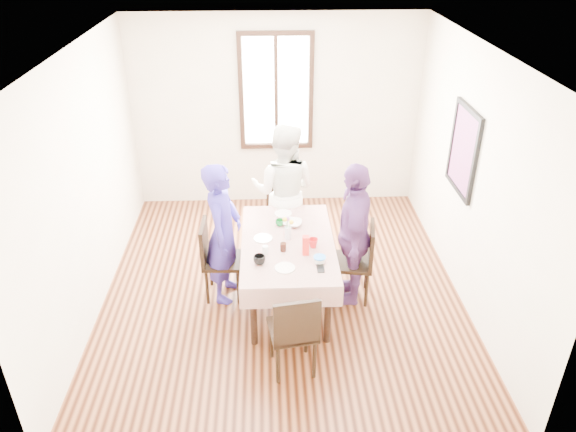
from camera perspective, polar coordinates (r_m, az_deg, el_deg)
The scene contains 30 objects.
ground at distance 6.36m, azimuth -0.62°, elevation -7.51°, with size 4.50×4.50×0.00m, color black.
back_wall at distance 7.75m, azimuth -1.23°, elevation 10.73°, with size 4.00×4.00×0.00m, color beige.
right_wall at distance 6.05m, azimuth 18.65°, elevation 3.69°, with size 4.50×4.50×0.00m, color beige.
window_frame at distance 7.64m, azimuth -1.25°, elevation 12.82°, with size 1.02×0.06×1.62m, color black.
window_pane at distance 7.65m, azimuth -1.25°, elevation 12.84°, with size 0.90×0.02×1.50m, color white.
art_poster at distance 6.22m, azimuth 17.88°, elevation 6.55°, with size 0.04×0.76×0.96m, color red.
dining_table at distance 5.96m, azimuth -0.02°, elevation -5.86°, with size 0.85×1.50×0.75m, color black.
tablecloth at distance 5.75m, azimuth -0.02°, elevation -2.75°, with size 0.97×1.62×0.01m, color #530701.
chair_left at distance 6.05m, azimuth -6.81°, elevation -4.60°, with size 0.42×0.42×0.91m, color black.
chair_right at distance 6.02m, azimuth 6.73°, elevation -4.78°, with size 0.42×0.42×0.91m, color black.
chair_far at distance 6.79m, azimuth -0.39°, elevation -0.33°, with size 0.42×0.42×0.91m, color black.
chair_near at distance 5.10m, azimuth 0.48°, elevation -11.76°, with size 0.42×0.42×0.91m, color black.
person_left at distance 5.86m, azimuth -6.82°, elevation -1.80°, with size 0.58×0.38×1.60m, color #342690.
person_far at distance 6.59m, azimuth -0.39°, elevation 2.57°, with size 0.82×0.64×1.70m, color white.
person_right at distance 5.83m, azimuth 6.75°, elevation -1.87°, with size 0.95×0.40×1.63m, color #5E3471.
mug_black at distance 5.38m, azimuth -3.01°, elevation -4.59°, with size 0.12×0.12×0.09m, color black.
mug_flag at distance 5.64m, azimuth 2.64°, elevation -2.83°, with size 0.10×0.10×0.10m, color red.
mug_green at distance 6.02m, azimuth -0.88°, elevation -0.70°, with size 0.09×0.09×0.07m, color #0C7226.
serving_bowl at distance 6.03m, azimuth 0.48°, elevation -0.76°, with size 0.21×0.21×0.05m, color white.
juice_carton at distance 5.49m, azimuth 1.86°, elevation -3.10°, with size 0.07×0.07×0.21m, color red.
butter_tub at distance 5.42m, azimuth 3.32°, elevation -4.60°, with size 0.11×0.11×0.05m, color white.
jam_jar at distance 5.58m, azimuth -0.50°, elevation -3.26°, with size 0.06×0.06×0.09m, color black.
drinking_glass at distance 5.54m, azimuth -2.39°, elevation -3.54°, with size 0.06×0.06×0.09m, color silver.
smartphone at distance 5.34m, azimuth 3.41°, elevation -5.49°, with size 0.07×0.14×0.01m, color black.
flower_vase at distance 5.77m, azimuth 0.01°, elevation -1.77°, with size 0.07×0.07×0.14m, color silver.
plate_left at distance 5.80m, azimuth -2.62°, elevation -2.34°, with size 0.20×0.20×0.01m, color white.
plate_far at distance 6.27m, azimuth -0.52°, elevation 0.26°, with size 0.20×0.20×0.01m, color white.
plate_near at distance 5.33m, azimuth -0.32°, elevation -5.44°, with size 0.20×0.20×0.01m, color white.
butter_lid at distance 5.40m, azimuth 3.33°, elevation -4.31°, with size 0.12×0.12×0.01m, color blue.
flower_bunch at distance 5.71m, azimuth 0.01°, elevation -0.75°, with size 0.09×0.09×0.10m, color yellow, non-canonical shape.
Camera 1 is at (-0.15, -5.10, 3.79)m, focal length 34.04 mm.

